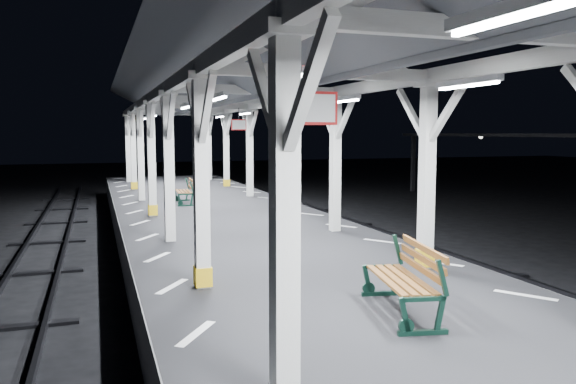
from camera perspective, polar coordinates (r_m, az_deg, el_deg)
ground at (r=8.17m, az=9.01°, el=-18.70°), size 120.00×120.00×0.00m
platform at (r=7.97m, az=9.07°, el=-15.44°), size 6.00×50.00×1.00m
hazard_stripes_left at (r=7.04m, az=-9.32°, el=-14.01°), size 1.00×48.00×0.01m
hazard_stripes_right at (r=9.17m, az=22.96°, el=-9.64°), size 1.00×48.00×0.01m
canopy at (r=7.49m, az=9.68°, el=14.78°), size 5.40×49.00×4.65m
bench_mid at (r=7.73m, az=12.09°, el=-8.44°), size 0.96×1.80×0.93m
bench_far at (r=19.43m, az=-10.29°, el=0.14°), size 0.65×1.56×0.83m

